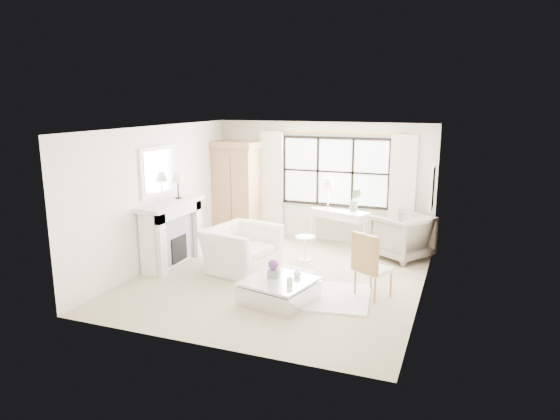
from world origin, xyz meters
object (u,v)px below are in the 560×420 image
Objects in this scene: console_table at (339,228)px; coffee_table at (279,291)px; armoire at (237,189)px; club_armchair at (241,249)px.

console_table reaches higher than coffee_table.
armoire is at bearing 137.83° from coffee_table.
coffee_table is (-0.10, -3.49, -0.22)m from console_table.
armoire reaches higher than club_armchair.
club_armchair is at bearing -99.74° from console_table.
club_armchair is at bearing 148.51° from coffee_table.
console_table is at bearing -18.07° from club_armchair.
armoire is 2.57m from console_table.
console_table is 1.07× the size of club_armchair.
armoire is 1.63× the size of console_table.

